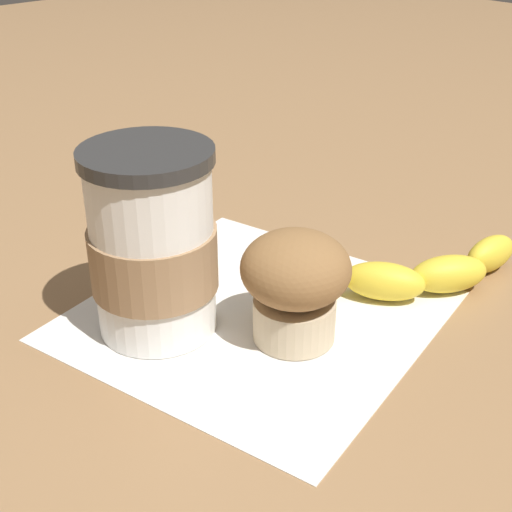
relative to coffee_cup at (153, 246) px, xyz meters
name	(u,v)px	position (x,y,z in m)	size (l,w,h in m)	color
ground_plane	(256,316)	(0.07, -0.04, -0.07)	(3.00, 3.00, 0.00)	#936D47
paper_napkin	(256,315)	(0.07, -0.04, -0.07)	(0.26, 0.26, 0.00)	white
coffee_cup	(153,246)	(0.00, 0.00, 0.00)	(0.10, 0.10, 0.14)	white
muffin	(292,284)	(0.06, -0.08, -0.02)	(0.08, 0.08, 0.09)	beige
banana	(412,272)	(0.19, -0.10, -0.05)	(0.18, 0.14, 0.03)	yellow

